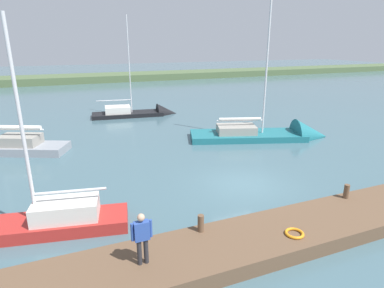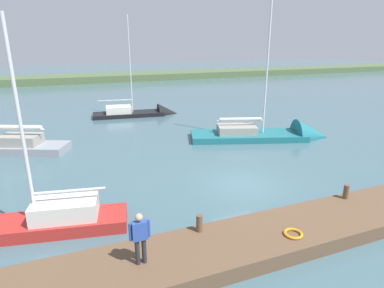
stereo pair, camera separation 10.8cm
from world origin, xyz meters
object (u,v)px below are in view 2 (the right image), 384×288
object	(u,v)px
sailboat_behind_pier	(28,227)
sailboat_outer_mooring	(143,114)
person_on_dock	(140,235)
life_ring_buoy	(293,234)
mooring_post_near	(199,223)
mooring_post_far	(346,192)
sailboat_near_dock	(276,136)

from	to	relation	value
sailboat_behind_pier	sailboat_outer_mooring	world-z (taller)	sailboat_outer_mooring
sailboat_behind_pier	person_on_dock	world-z (taller)	sailboat_behind_pier
life_ring_buoy	sailboat_outer_mooring	distance (m)	23.09
mooring_post_near	person_on_dock	xyz separation A→B (m)	(2.29, 0.94, 0.65)
life_ring_buoy	sailboat_behind_pier	world-z (taller)	sailboat_behind_pier
mooring_post_near	life_ring_buoy	distance (m)	3.25
mooring_post_far	sailboat_near_dock	xyz separation A→B (m)	(-3.83, -10.13, -0.70)
person_on_dock	sailboat_behind_pier	bearing A→B (deg)	-139.81
life_ring_buoy	sailboat_near_dock	size ratio (longest dim) A/B	0.05
sailboat_near_dock	sailboat_outer_mooring	xyz separation A→B (m)	(7.47, -11.54, -0.05)
mooring_post_near	mooring_post_far	bearing A→B (deg)	180.00
sailboat_behind_pier	mooring_post_near	bearing A→B (deg)	162.30
mooring_post_near	sailboat_outer_mooring	size ratio (longest dim) A/B	0.06
sailboat_outer_mooring	person_on_dock	bearing A→B (deg)	-96.81
sailboat_near_dock	sailboat_outer_mooring	bearing A→B (deg)	141.24
life_ring_buoy	person_on_dock	xyz separation A→B (m)	(5.21, -0.48, 0.91)
mooring_post_near	person_on_dock	size ratio (longest dim) A/B	0.37
mooring_post_near	life_ring_buoy	xyz separation A→B (m)	(-2.92, 1.42, -0.26)
mooring_post_far	sailboat_near_dock	bearing A→B (deg)	-110.73
sailboat_behind_pier	life_ring_buoy	bearing A→B (deg)	163.11
mooring_post_far	sailboat_outer_mooring	bearing A→B (deg)	-80.46
mooring_post_far	sailboat_outer_mooring	distance (m)	21.98
mooring_post_far	sailboat_behind_pier	size ratio (longest dim) A/B	0.07
mooring_post_far	sailboat_behind_pier	world-z (taller)	sailboat_behind_pier
life_ring_buoy	sailboat_behind_pier	size ratio (longest dim) A/B	0.08
mooring_post_far	life_ring_buoy	size ratio (longest dim) A/B	0.92
mooring_post_far	sailboat_outer_mooring	size ratio (longest dim) A/B	0.06
mooring_post_near	life_ring_buoy	size ratio (longest dim) A/B	0.94
mooring_post_near	sailboat_outer_mooring	xyz separation A→B (m)	(-3.11, -21.67, -0.76)
mooring_post_near	sailboat_behind_pier	size ratio (longest dim) A/B	0.07
mooring_post_far	life_ring_buoy	world-z (taller)	mooring_post_far
mooring_post_near	person_on_dock	bearing A→B (deg)	22.24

